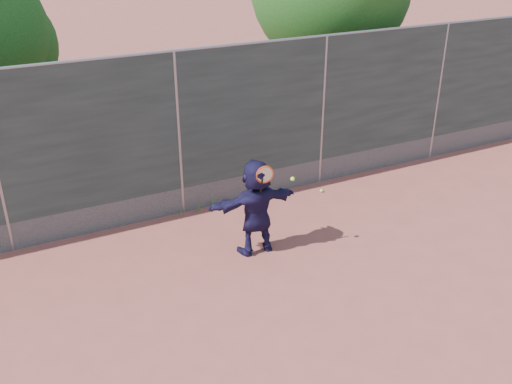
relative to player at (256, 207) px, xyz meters
name	(u,v)px	position (x,y,z in m)	size (l,w,h in m)	color
ground	(272,317)	(-0.60, -1.67, -0.81)	(80.00, 80.00, 0.00)	#9E4C42
player	(256,207)	(0.00, 0.00, 0.00)	(1.49, 0.48, 1.61)	#191439
ball_ground	(322,191)	(2.17, 1.37, -0.77)	(0.07, 0.07, 0.07)	#C2F837
fence	(179,132)	(-0.60, 1.83, 0.78)	(20.00, 0.06, 3.03)	#38423D
swing_action	(267,176)	(0.09, -0.21, 0.61)	(0.62, 0.21, 0.51)	red
weed_clump	(200,205)	(-0.30, 1.71, -0.67)	(0.68, 0.07, 0.30)	#387226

